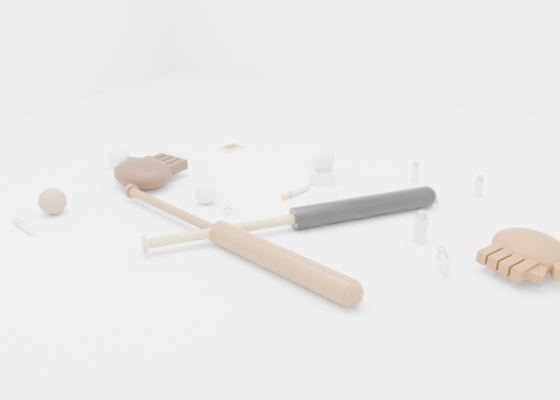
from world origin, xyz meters
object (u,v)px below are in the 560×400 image
at_px(bat_wood, 221,233).
at_px(pedestal, 322,176).
at_px(bat_dark, 297,219).
at_px(glove_dark, 143,173).

relative_size(bat_wood, pedestal, 10.90).
relative_size(bat_dark, bat_wood, 1.02).
bearing_deg(pedestal, bat_dark, -78.53).
relative_size(glove_dark, pedestal, 3.07).
height_order(bat_dark, bat_wood, bat_dark).
height_order(glove_dark, pedestal, glove_dark).
xyz_separation_m(bat_dark, pedestal, (-0.07, 0.34, -0.01)).
relative_size(bat_wood, glove_dark, 3.55).
relative_size(bat_dark, glove_dark, 3.61).
height_order(bat_wood, glove_dark, glove_dark).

